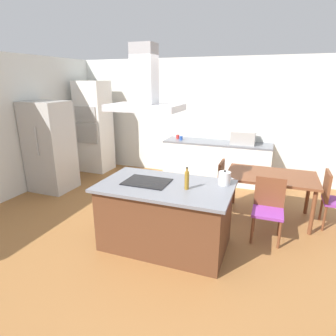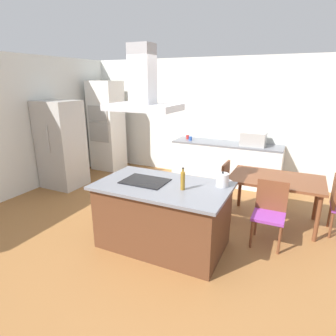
{
  "view_description": "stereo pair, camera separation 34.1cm",
  "coord_description": "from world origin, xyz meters",
  "px_view_note": "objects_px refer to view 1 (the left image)",
  "views": [
    {
      "loc": [
        1.25,
        -3.23,
        2.22
      ],
      "look_at": [
        -0.11,
        0.4,
        1.0
      ],
      "focal_mm": 30.11,
      "sensor_mm": 36.0,
      "label": 1
    },
    {
      "loc": [
        1.56,
        -3.1,
        2.22
      ],
      "look_at": [
        -0.11,
        0.4,
        1.0
      ],
      "focal_mm": 30.11,
      "sensor_mm": 36.0,
      "label": 2
    }
  ],
  "objects_px": {
    "chair_at_left_end": "(215,182)",
    "range_hood": "(145,90)",
    "wall_oven_stack": "(95,127)",
    "cooktop": "(147,182)",
    "chair_facing_island": "(268,205)",
    "countertop_microwave": "(243,138)",
    "olive_oil_bottle": "(187,180)",
    "coffee_mug_blue": "(181,138)",
    "refrigerator": "(50,147)",
    "coffee_mug_red": "(178,137)",
    "dining_table": "(271,180)",
    "chair_at_right_end": "(333,197)",
    "tea_kettle": "(225,178)"
  },
  "relations": [
    {
      "from": "cooktop",
      "to": "coffee_mug_blue",
      "type": "distance_m",
      "value": 2.84
    },
    {
      "from": "coffee_mug_blue",
      "to": "range_hood",
      "type": "bearing_deg",
      "value": -81.24
    },
    {
      "from": "cooktop",
      "to": "range_hood",
      "type": "relative_size",
      "value": 0.67
    },
    {
      "from": "wall_oven_stack",
      "to": "chair_at_right_end",
      "type": "relative_size",
      "value": 2.47
    },
    {
      "from": "olive_oil_bottle",
      "to": "dining_table",
      "type": "relative_size",
      "value": 0.21
    },
    {
      "from": "cooktop",
      "to": "wall_oven_stack",
      "type": "relative_size",
      "value": 0.27
    },
    {
      "from": "coffee_mug_red",
      "to": "chair_at_left_end",
      "type": "relative_size",
      "value": 0.1
    },
    {
      "from": "olive_oil_bottle",
      "to": "chair_facing_island",
      "type": "distance_m",
      "value": 1.36
    },
    {
      "from": "coffee_mug_red",
      "to": "wall_oven_stack",
      "type": "xyz_separation_m",
      "value": [
        -2.08,
        -0.29,
        0.16
      ]
    },
    {
      "from": "tea_kettle",
      "to": "coffee_mug_red",
      "type": "relative_size",
      "value": 2.36
    },
    {
      "from": "wall_oven_stack",
      "to": "chair_at_right_end",
      "type": "height_order",
      "value": "wall_oven_stack"
    },
    {
      "from": "chair_facing_island",
      "to": "range_hood",
      "type": "relative_size",
      "value": 0.99
    },
    {
      "from": "cooktop",
      "to": "coffee_mug_blue",
      "type": "bearing_deg",
      "value": 98.76
    },
    {
      "from": "countertop_microwave",
      "to": "coffee_mug_blue",
      "type": "height_order",
      "value": "countertop_microwave"
    },
    {
      "from": "countertop_microwave",
      "to": "chair_facing_island",
      "type": "bearing_deg",
      "value": -73.73
    },
    {
      "from": "olive_oil_bottle",
      "to": "chair_facing_island",
      "type": "xyz_separation_m",
      "value": [
        1.0,
        0.77,
        -0.51
      ]
    },
    {
      "from": "chair_at_left_end",
      "to": "range_hood",
      "type": "distance_m",
      "value": 2.21
    },
    {
      "from": "coffee_mug_blue",
      "to": "wall_oven_stack",
      "type": "bearing_deg",
      "value": -175.76
    },
    {
      "from": "refrigerator",
      "to": "range_hood",
      "type": "relative_size",
      "value": 2.02
    },
    {
      "from": "tea_kettle",
      "to": "chair_at_right_end",
      "type": "xyz_separation_m",
      "value": [
        1.5,
        1.11,
        -0.48
      ]
    },
    {
      "from": "coffee_mug_red",
      "to": "dining_table",
      "type": "bearing_deg",
      "value": -36.16
    },
    {
      "from": "cooktop",
      "to": "wall_oven_stack",
      "type": "xyz_separation_m",
      "value": [
        -2.64,
        2.65,
        0.2
      ]
    },
    {
      "from": "cooktop",
      "to": "chair_at_right_end",
      "type": "xyz_separation_m",
      "value": [
        2.49,
        1.39,
        -0.4
      ]
    },
    {
      "from": "cooktop",
      "to": "range_hood",
      "type": "xyz_separation_m",
      "value": [
        0.0,
        0.0,
        1.2
      ]
    },
    {
      "from": "refrigerator",
      "to": "chair_facing_island",
      "type": "xyz_separation_m",
      "value": [
        4.29,
        -0.45,
        -0.4
      ]
    },
    {
      "from": "coffee_mug_red",
      "to": "dining_table",
      "type": "xyz_separation_m",
      "value": [
        2.12,
        -1.55,
        -0.28
      ]
    },
    {
      "from": "cooktop",
      "to": "wall_oven_stack",
      "type": "height_order",
      "value": "wall_oven_stack"
    },
    {
      "from": "chair_at_right_end",
      "to": "dining_table",
      "type": "bearing_deg",
      "value": 180.0
    },
    {
      "from": "olive_oil_bottle",
      "to": "coffee_mug_red",
      "type": "xyz_separation_m",
      "value": [
        -1.13,
        2.99,
        -0.08
      ]
    },
    {
      "from": "olive_oil_bottle",
      "to": "dining_table",
      "type": "xyz_separation_m",
      "value": [
        1.0,
        1.44,
        -0.36
      ]
    },
    {
      "from": "wall_oven_stack",
      "to": "chair_at_right_end",
      "type": "xyz_separation_m",
      "value": [
        5.12,
        -1.26,
        -0.59
      ]
    },
    {
      "from": "range_hood",
      "to": "cooktop",
      "type": "bearing_deg",
      "value": 0.0
    },
    {
      "from": "chair_facing_island",
      "to": "chair_at_left_end",
      "type": "height_order",
      "value": "same"
    },
    {
      "from": "chair_at_left_end",
      "to": "range_hood",
      "type": "height_order",
      "value": "range_hood"
    },
    {
      "from": "wall_oven_stack",
      "to": "range_hood",
      "type": "distance_m",
      "value": 3.87
    },
    {
      "from": "wall_oven_stack",
      "to": "countertop_microwave",
      "type": "bearing_deg",
      "value": 3.74
    },
    {
      "from": "coffee_mug_red",
      "to": "countertop_microwave",
      "type": "bearing_deg",
      "value": -2.28
    },
    {
      "from": "dining_table",
      "to": "chair_at_left_end",
      "type": "distance_m",
      "value": 0.93
    },
    {
      "from": "countertop_microwave",
      "to": "dining_table",
      "type": "height_order",
      "value": "countertop_microwave"
    },
    {
      "from": "olive_oil_bottle",
      "to": "chair_at_left_end",
      "type": "bearing_deg",
      "value": 86.78
    },
    {
      "from": "dining_table",
      "to": "chair_at_right_end",
      "type": "relative_size",
      "value": 1.57
    },
    {
      "from": "olive_oil_bottle",
      "to": "wall_oven_stack",
      "type": "distance_m",
      "value": 4.19
    },
    {
      "from": "coffee_mug_blue",
      "to": "refrigerator",
      "type": "distance_m",
      "value": 2.81
    },
    {
      "from": "cooktop",
      "to": "olive_oil_bottle",
      "type": "height_order",
      "value": "olive_oil_bottle"
    },
    {
      "from": "coffee_mug_blue",
      "to": "chair_at_right_end",
      "type": "relative_size",
      "value": 0.1
    },
    {
      "from": "tea_kettle",
      "to": "chair_at_right_end",
      "type": "bearing_deg",
      "value": 36.47
    },
    {
      "from": "olive_oil_bottle",
      "to": "countertop_microwave",
      "type": "relative_size",
      "value": 0.58
    },
    {
      "from": "olive_oil_bottle",
      "to": "wall_oven_stack",
      "type": "bearing_deg",
      "value": 139.94
    },
    {
      "from": "wall_oven_stack",
      "to": "range_hood",
      "type": "height_order",
      "value": "range_hood"
    },
    {
      "from": "cooktop",
      "to": "range_hood",
      "type": "height_order",
      "value": "range_hood"
    }
  ]
}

